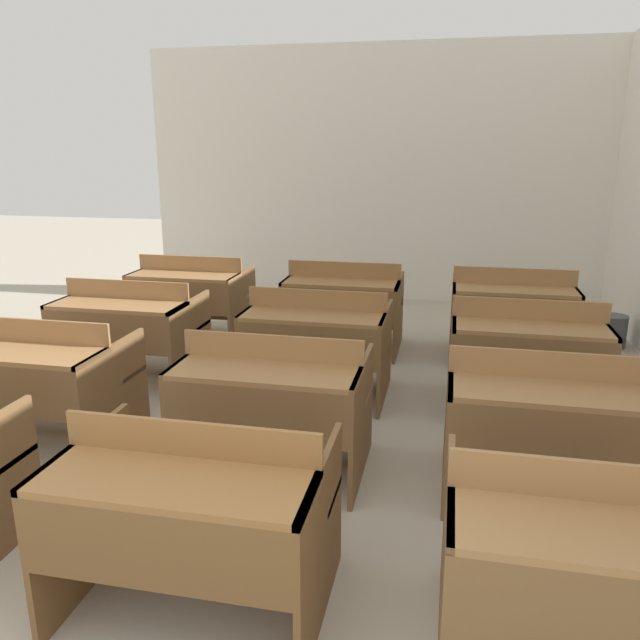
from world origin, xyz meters
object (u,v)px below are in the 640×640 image
Objects in this scene: bench_third_center at (317,339)px; bench_back_right at (512,311)px; bench_second_left at (37,378)px; bench_second_right at (547,420)px; bench_second_center at (273,399)px; bench_back_center at (343,302)px; bench_third_right at (526,352)px; bench_front_right at (597,563)px; bench_front_center at (194,510)px; wastepaper_bin at (613,331)px; bench_third_left at (129,327)px; bench_back_left at (191,294)px.

bench_third_center and bench_back_right have the same top height.
bench_second_left is 1.00× the size of bench_second_right.
bench_second_center is 2.42m from bench_back_center.
bench_back_right is (0.01, 2.42, 0.00)m from bench_second_right.
bench_back_center is at bearing 142.49° from bench_third_right.
bench_third_right is (0.01, 2.44, 0.00)m from bench_front_right.
bench_front_center reaches higher than wastepaper_bin.
bench_third_right is at bearing 0.45° from bench_third_center.
bench_third_right is (3.16, -0.01, 0.00)m from bench_third_left.
bench_third_right is at bearing -119.43° from wastepaper_bin.
bench_front_right is 2.44m from bench_third_right.
bench_front_right and bench_second_left have the same top height.
bench_back_center is 1.00× the size of bench_back_right.
bench_back_right is at bearing -0.01° from bench_back_left.
bench_second_right is (3.14, -0.00, 0.00)m from bench_second_left.
bench_third_left is 1.00× the size of bench_third_center.
bench_front_center and bench_third_center have the same top height.
bench_front_center and bench_back_center have the same top height.
bench_second_left and bench_third_right have the same top height.
bench_second_left is 1.00× the size of bench_back_center.
wastepaper_bin is at bearing 30.66° from bench_back_right.
bench_third_center reaches higher than wastepaper_bin.
bench_second_right and bench_third_center have the same top height.
bench_second_left is 3.38m from bench_third_right.
bench_third_left reaches higher than wastepaper_bin.
bench_back_left is 4.21m from wastepaper_bin.
bench_second_left is 1.00× the size of bench_back_left.
bench_third_right is (3.16, 1.21, 0.00)m from bench_second_left.
bench_back_center is (-1.55, 3.64, 0.00)m from bench_front_right.
bench_third_right is at bearing 57.29° from bench_front_center.
bench_back_center is at bearing -179.46° from bench_back_right.
bench_front_center is at bearing -122.71° from bench_third_right.
bench_second_center is 1.00× the size of bench_third_left.
bench_front_center is at bearing -121.33° from wastepaper_bin.
bench_back_right is at bearing 20.91° from bench_third_left.
bench_back_right is at bearing 89.67° from bench_second_right.
bench_third_center is 1.00× the size of bench_back_right.
bench_third_center is 1.98m from bench_back_right.
bench_front_right is (1.55, -0.01, 0.00)m from bench_front_center.
wastepaper_bin is at bearing 58.67° from bench_front_center.
bench_third_center is at bearing -90.05° from bench_back_center.
bench_third_right is at bearing -37.51° from bench_back_center.
wastepaper_bin is (1.03, 4.26, -0.31)m from bench_front_right.
bench_third_center is (-0.00, 2.42, 0.00)m from bench_front_center.
bench_third_right is at bearing 20.90° from bench_second_left.
bench_front_center is at bearing 179.46° from bench_front_right.
bench_back_center is (-0.00, 3.62, 0.00)m from bench_front_center.
wastepaper_bin is (2.59, 1.83, -0.31)m from bench_third_center.
bench_third_center is at bearing 89.73° from bench_second_center.
bench_back_center reaches higher than wastepaper_bin.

